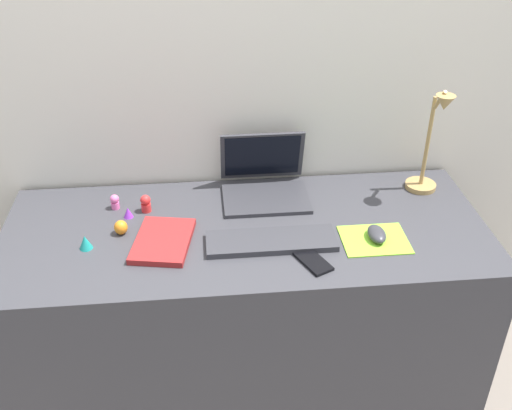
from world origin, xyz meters
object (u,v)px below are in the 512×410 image
laptop (264,179)px  mouse (377,234)px  keyboard (271,241)px  toy_figurine_teal (85,242)px  notebook_pad (163,241)px  toy_figurine_pink (115,201)px  toy_figurine_red (146,203)px  desk_lamp (431,146)px  toy_figurine_purple (128,212)px  cell_phone (313,261)px  toy_figurine_orange (121,227)px

laptop → mouse: bearing=-45.1°
keyboard → toy_figurine_teal: bearing=176.7°
notebook_pad → toy_figurine_pink: toy_figurine_pink is taller
laptop → keyboard: laptop is taller
laptop → mouse: laptop is taller
toy_figurine_red → toy_figurine_teal: bearing=-131.7°
desk_lamp → toy_figurine_purple: bearing=-176.8°
laptop → notebook_pad: (-0.35, -0.28, -0.04)m
laptop → cell_phone: bearing=-76.5°
desk_lamp → toy_figurine_red: desk_lamp is taller
toy_figurine_orange → keyboard: bearing=-12.3°
mouse → toy_figurine_red: size_ratio=1.54×
keyboard → mouse: size_ratio=4.27×
mouse → toy_figurine_pink: (-0.85, 0.27, 0.01)m
notebook_pad → cell_phone: bearing=-7.0°
notebook_pad → toy_figurine_purple: (-0.12, 0.16, 0.01)m
laptop → toy_figurine_pink: laptop is taller
toy_figurine_purple → toy_figurine_teal: bearing=-125.3°
cell_phone → toy_figurine_red: 0.62m
toy_figurine_orange → toy_figurine_teal: size_ratio=1.04×
keyboard → toy_figurine_red: (-0.40, 0.23, 0.02)m
toy_figurine_orange → toy_figurine_purple: 0.10m
toy_figurine_orange → toy_figurine_red: toy_figurine_red is taller
desk_lamp → toy_figurine_teal: 1.19m
mouse → toy_figurine_orange: 0.82m
laptop → notebook_pad: bearing=-141.4°
toy_figurine_purple → cell_phone: bearing=-28.2°
notebook_pad → toy_figurine_orange: toy_figurine_orange is taller
mouse → toy_figurine_teal: 0.92m
cell_phone → laptop: bearing=78.0°
laptop → desk_lamp: (0.57, -0.06, 0.13)m
toy_figurine_teal → toy_figurine_orange: bearing=34.2°
laptop → toy_figurine_red: 0.42m
cell_phone → notebook_pad: bearing=137.0°
notebook_pad → toy_figurine_red: 0.21m
cell_phone → notebook_pad: (-0.45, 0.14, 0.01)m
keyboard → notebook_pad: bearing=174.1°
laptop → toy_figurine_pink: 0.53m
toy_figurine_pink → notebook_pad: bearing=-53.0°
desk_lamp → toy_figurine_red: 1.00m
laptop → keyboard: bearing=-92.2°
laptop → desk_lamp: bearing=-5.8°
toy_figurine_red → toy_figurine_teal: (-0.18, -0.20, -0.01)m
notebook_pad → toy_figurine_pink: size_ratio=4.57×
laptop → toy_figurine_orange: size_ratio=6.24×
cell_phone → toy_figurine_teal: 0.71m
toy_figurine_red → keyboard: bearing=-29.9°
desk_lamp → toy_figurine_teal: bearing=-169.1°
desk_lamp → toy_figurine_orange: 1.08m
notebook_pad → desk_lamp: bearing=24.1°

